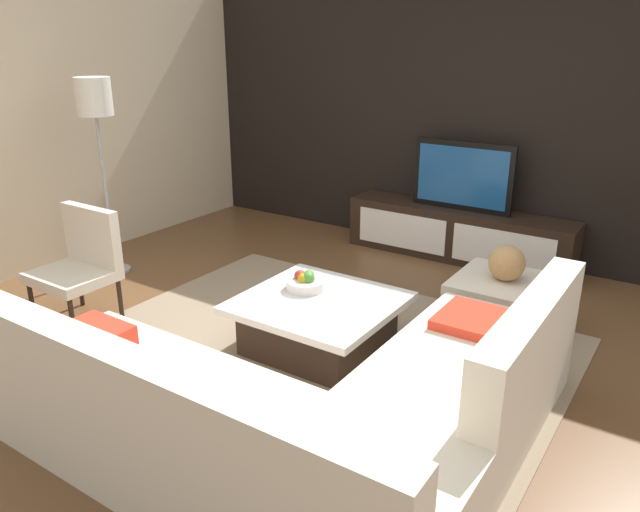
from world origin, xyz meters
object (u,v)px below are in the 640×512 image
Objects in this scene: media_console at (458,234)px; floor_lamp at (96,111)px; television at (463,176)px; coffee_table at (319,323)px; ottoman at (502,305)px; accent_chair_near at (82,259)px; sectional_couch at (311,412)px; fruit_bowl at (305,282)px; decorative_ball at (507,263)px.

media_console is 1.26× the size of floor_lamp.
coffee_table is (-0.10, -2.30, -0.63)m from television.
accent_chair_near is at bearing -149.86° from ottoman.
ottoman is (3.39, 0.83, -1.27)m from floor_lamp.
sectional_couch is 9.03× the size of fruit_bowl.
accent_chair_near is 3.11× the size of fruit_bowl.
decorative_ball is at bearing 80.47° from sectional_couch.
decorative_ball is at bearing 13.76° from floor_lamp.
floor_lamp reaches higher than accent_chair_near.
sectional_couch is 3.61× the size of ottoman.
fruit_bowl is at bearing 13.11° from accent_chair_near.
fruit_bowl is (-0.28, -2.19, -0.39)m from television.
accent_chair_near is 3.17m from decorative_ball.
coffee_table is at bearing -92.49° from television.
decorative_ball is (0.86, -1.28, 0.28)m from media_console.
coffee_table is (-0.63, 1.00, -0.08)m from sectional_couch.
television is 1.12× the size of accent_chair_near.
sectional_couch is 2.05m from decorative_ball.
floor_lamp is (-0.65, 0.76, 0.98)m from accent_chair_near.
coffee_table is 0.59× the size of floor_lamp.
television reaches higher than media_console.
floor_lamp reaches higher than fruit_bowl.
sectional_couch reaches higher than coffee_table.
sectional_couch is 2.91× the size of accent_chair_near.
floor_lamp is at bearing 177.92° from fruit_bowl.
floor_lamp is at bearing -166.24° from decorative_ball.
accent_chair_near reaches higher than coffee_table.
sectional_couch is at bearing -19.89° from accent_chair_near.
television is 2.25m from fruit_bowl.
accent_chair_near reaches higher than fruit_bowl.
television reaches higher than sectional_couch.
accent_chair_near reaches higher than sectional_couch.
floor_lamp is (-2.52, -2.11, 0.64)m from television.
coffee_table is at bearing -29.31° from fruit_bowl.
sectional_couch is (0.53, -3.29, 0.03)m from media_console.
coffee_table is (-0.10, -2.30, -0.05)m from media_console.
floor_lamp is 3.71m from ottoman.
decorative_ball is at bearing 20.15° from accent_chair_near.
ottoman is at bearing 13.76° from floor_lamp.
accent_chair_near is 3.31× the size of decorative_ball.
television reaches higher than decorative_ball.
fruit_bowl is (2.24, -0.08, -1.04)m from floor_lamp.
decorative_ball is (2.74, 1.59, 0.04)m from accent_chair_near.
television is 0.94× the size of coffee_table.
media_console is 3.44m from accent_chair_near.
television is 1.39× the size of ottoman.
accent_chair_near is 3.18m from ottoman.
television is at bearing 99.07° from sectional_couch.
television is 3.45m from accent_chair_near.
media_console is 3.33m from sectional_couch.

